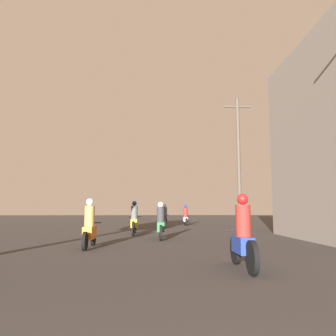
% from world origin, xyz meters
% --- Properties ---
extents(motorcycle_blue, '(0.60, 2.02, 1.61)m').
position_xyz_m(motorcycle_blue, '(1.73, 6.75, 0.64)').
color(motorcycle_blue, black).
rests_on(motorcycle_blue, ground_plane).
extents(motorcycle_orange, '(0.60, 1.96, 1.61)m').
position_xyz_m(motorcycle_orange, '(-2.32, 10.68, 0.64)').
color(motorcycle_orange, black).
rests_on(motorcycle_orange, ground_plane).
extents(motorcycle_green, '(0.60, 2.04, 1.56)m').
position_xyz_m(motorcycle_green, '(0.07, 13.66, 0.63)').
color(motorcycle_green, black).
rests_on(motorcycle_green, ground_plane).
extents(motorcycle_yellow, '(0.60, 2.14, 1.65)m').
position_xyz_m(motorcycle_yellow, '(-1.20, 16.12, 0.66)').
color(motorcycle_yellow, black).
rests_on(motorcycle_yellow, ground_plane).
extents(motorcycle_black, '(0.60, 2.04, 1.59)m').
position_xyz_m(motorcycle_black, '(0.46, 21.49, 0.64)').
color(motorcycle_black, black).
rests_on(motorcycle_black, ground_plane).
extents(motorcycle_white, '(0.60, 1.89, 1.54)m').
position_xyz_m(motorcycle_white, '(2.14, 24.78, 0.61)').
color(motorcycle_white, black).
rests_on(motorcycle_white, ground_plane).
extents(utility_pole_far, '(1.60, 0.20, 7.82)m').
position_xyz_m(utility_pole_far, '(4.73, 18.51, 4.08)').
color(utility_pole_far, '#4C4238').
rests_on(utility_pole_far, ground_plane).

